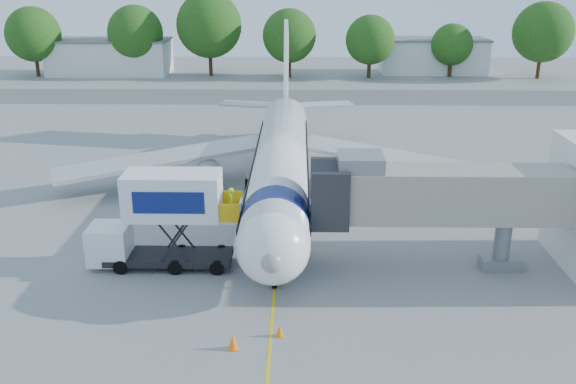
{
  "coord_description": "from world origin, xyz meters",
  "views": [
    {
      "loc": [
        1.25,
        -39.57,
        16.06
      ],
      "look_at": [
        0.6,
        -3.44,
        3.2
      ],
      "focal_mm": 40.0,
      "sensor_mm": 36.0,
      "label": 1
    }
  ],
  "objects_px": {
    "jet_bridge": "(424,195)",
    "catering_hiloader": "(162,221)",
    "ground_tug": "(313,365)",
    "aircraft": "(281,160)"
  },
  "relations": [
    {
      "from": "aircraft",
      "to": "jet_bridge",
      "type": "xyz_separation_m",
      "value": [
        7.99,
        -11.12,
        1.39
      ]
    },
    {
      "from": "jet_bridge",
      "to": "ground_tug",
      "type": "height_order",
      "value": "jet_bridge"
    },
    {
      "from": "jet_bridge",
      "to": "catering_hiloader",
      "type": "xyz_separation_m",
      "value": [
        -14.27,
        -0.0,
        -1.59
      ]
    },
    {
      "from": "catering_hiloader",
      "to": "ground_tug",
      "type": "bearing_deg",
      "value": -51.69
    },
    {
      "from": "ground_tug",
      "to": "aircraft",
      "type": "bearing_deg",
      "value": 109.76
    },
    {
      "from": "aircraft",
      "to": "jet_bridge",
      "type": "bearing_deg",
      "value": -54.3
    },
    {
      "from": "aircraft",
      "to": "ground_tug",
      "type": "height_order",
      "value": "aircraft"
    },
    {
      "from": "catering_hiloader",
      "to": "ground_tug",
      "type": "relative_size",
      "value": 2.5
    },
    {
      "from": "catering_hiloader",
      "to": "aircraft",
      "type": "bearing_deg",
      "value": 60.58
    },
    {
      "from": "aircraft",
      "to": "catering_hiloader",
      "type": "height_order",
      "value": "aircraft"
    }
  ]
}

